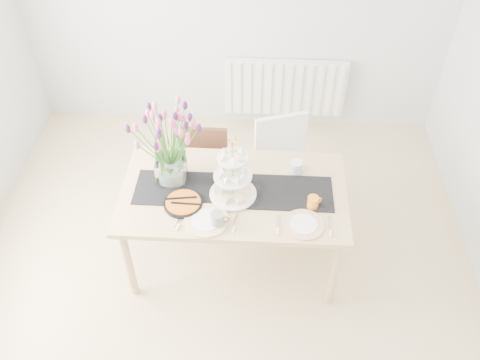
# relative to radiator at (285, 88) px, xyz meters

# --- Properties ---
(room_shell) EXTENTS (4.50, 4.50, 4.50)m
(room_shell) POSITION_rel_radiator_xyz_m (-0.50, -2.19, 0.85)
(room_shell) COLOR tan
(room_shell) RESTS_ON ground
(radiator) EXTENTS (1.20, 0.08, 0.60)m
(radiator) POSITION_rel_radiator_xyz_m (0.00, 0.00, 0.00)
(radiator) COLOR white
(radiator) RESTS_ON room_shell
(dining_table) EXTENTS (1.60, 0.90, 0.75)m
(dining_table) POSITION_rel_radiator_xyz_m (-0.40, -1.77, 0.22)
(dining_table) COLOR tan
(dining_table) RESTS_ON ground
(chair_brown) EXTENTS (0.40, 0.40, 0.76)m
(chair_brown) POSITION_rel_radiator_xyz_m (-0.68, -1.19, -0.01)
(chair_brown) COLOR #381F14
(chair_brown) RESTS_ON ground
(chair_white) EXTENTS (0.55, 0.55, 0.88)m
(chair_white) POSITION_rel_radiator_xyz_m (-0.02, -1.16, 0.06)
(chair_white) COLOR white
(chair_white) RESTS_ON ground
(table_runner) EXTENTS (1.40, 0.35, 0.01)m
(table_runner) POSITION_rel_radiator_xyz_m (-0.40, -1.77, 0.30)
(table_runner) COLOR black
(table_runner) RESTS_ON dining_table
(tulip_vase) EXTENTS (0.72, 0.72, 0.62)m
(tulip_vase) POSITION_rel_radiator_xyz_m (-0.84, -1.68, 0.70)
(tulip_vase) COLOR silver
(tulip_vase) RESTS_ON dining_table
(cake_stand) EXTENTS (0.33, 0.33, 0.48)m
(cake_stand) POSITION_rel_radiator_xyz_m (-0.40, -1.81, 0.44)
(cake_stand) COLOR gold
(cake_stand) RESTS_ON dining_table
(teapot) EXTENTS (0.27, 0.24, 0.15)m
(teapot) POSITION_rel_radiator_xyz_m (-0.38, -1.67, 0.37)
(teapot) COLOR silver
(teapot) RESTS_ON dining_table
(cream_jug) EXTENTS (0.11, 0.11, 0.09)m
(cream_jug) POSITION_rel_radiator_xyz_m (0.05, -1.55, 0.35)
(cream_jug) COLOR silver
(cream_jug) RESTS_ON dining_table
(tart_tin) EXTENTS (0.27, 0.27, 0.03)m
(tart_tin) POSITION_rel_radiator_xyz_m (-0.73, -1.92, 0.32)
(tart_tin) COLOR black
(tart_tin) RESTS_ON dining_table
(mug_grey) EXTENTS (0.10, 0.10, 0.11)m
(mug_grey) POSITION_rel_radiator_xyz_m (-0.48, -2.09, 0.35)
(mug_grey) COLOR gray
(mug_grey) RESTS_ON dining_table
(mug_orange) EXTENTS (0.10, 0.10, 0.09)m
(mug_orange) POSITION_rel_radiator_xyz_m (0.15, -1.89, 0.35)
(mug_orange) COLOR orange
(mug_orange) RESTS_ON dining_table
(plate_left) EXTENTS (0.35, 0.35, 0.02)m
(plate_left) POSITION_rel_radiator_xyz_m (-0.56, -2.06, 0.31)
(plate_left) COLOR white
(plate_left) RESTS_ON dining_table
(plate_right) EXTENTS (0.28, 0.28, 0.01)m
(plate_right) POSITION_rel_radiator_xyz_m (0.09, -2.06, 0.31)
(plate_right) COLOR silver
(plate_right) RESTS_ON dining_table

